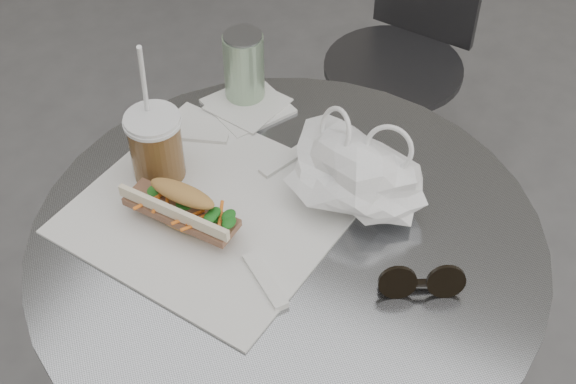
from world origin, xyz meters
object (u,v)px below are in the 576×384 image
at_px(cafe_table, 287,343).
at_px(banh_mi, 182,208).
at_px(iced_coffee, 156,146).
at_px(sunglasses, 421,283).
at_px(drink_can, 244,68).
at_px(chair_far, 395,96).

distance_m(cafe_table, banh_mi, 0.35).
xyz_separation_m(cafe_table, iced_coffee, (-0.24, 0.03, 0.34)).
bearing_deg(sunglasses, drink_can, 119.93).
bearing_deg(drink_can, iced_coffee, -96.47).
relative_size(cafe_table, drink_can, 5.80).
bearing_deg(chair_far, drink_can, 88.86).
bearing_deg(iced_coffee, banh_mi, -39.19).
distance_m(chair_far, banh_mi, 1.07).
xyz_separation_m(chair_far, iced_coffee, (-0.09, -0.88, 0.51)).
bearing_deg(cafe_table, chair_far, 99.18).
bearing_deg(sunglasses, chair_far, 82.80).
bearing_deg(drink_can, cafe_table, -50.14).
distance_m(sunglasses, drink_can, 0.49).
relative_size(iced_coffee, sunglasses, 2.24).
relative_size(sunglasses, drink_can, 0.87).
bearing_deg(cafe_table, sunglasses, -1.29).
bearing_deg(iced_coffee, cafe_table, -6.19).
xyz_separation_m(chair_far, sunglasses, (0.35, -0.91, 0.47)).
height_order(cafe_table, chair_far, cafe_table).
xyz_separation_m(chair_far, drink_can, (-0.07, -0.65, 0.51)).
height_order(sunglasses, drink_can, drink_can).
distance_m(iced_coffee, drink_can, 0.23).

